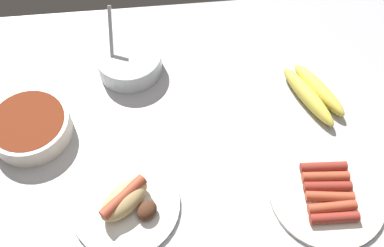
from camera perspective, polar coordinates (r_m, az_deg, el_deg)
name	(u,v)px	position (r cm, az deg, el deg)	size (l,w,h in cm)	color
ground_plane	(193,148)	(105.78, 0.13, -2.93)	(120.00, 90.00, 3.00)	#B2B2B7
plate_hotdog_assembled	(126,203)	(96.95, -8.01, -9.50)	(22.25, 22.25, 5.61)	white
plate_sausages	(328,194)	(101.65, 16.08, -8.17)	(23.87, 23.87, 3.07)	white
bowl_coleslaw	(129,61)	(115.93, -7.61, 7.51)	(15.70, 15.70, 15.47)	silver
banana_bunch	(313,93)	(113.70, 14.46, 3.58)	(13.58, 19.61, 3.78)	#E5D14C
bowl_chili	(30,126)	(109.59, -19.04, -0.31)	(17.94, 17.94, 5.25)	white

